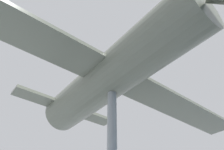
{
  "coord_description": "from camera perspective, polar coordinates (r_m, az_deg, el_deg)",
  "views": [
    {
      "loc": [
        6.71,
        5.19,
        1.4
      ],
      "look_at": [
        0.0,
        0.0,
        8.03
      ],
      "focal_mm": 35.0,
      "sensor_mm": 36.0,
      "label": 1
    }
  ],
  "objects": [
    {
      "name": "suspended_airplane",
      "position": [
        10.66,
        0.62,
        0.51
      ],
      "size": [
        20.48,
        12.02,
        2.91
      ],
      "rotation": [
        0.0,
        0.0,
        -0.24
      ],
      "color": "slate",
      "rests_on": "support_pylon_central"
    }
  ]
}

